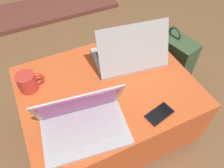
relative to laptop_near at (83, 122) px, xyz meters
name	(u,v)px	position (x,y,z in m)	size (l,w,h in m)	color
ground_plane	(108,124)	(0.19, 0.18, -0.44)	(14.00, 14.00, 0.00)	brown
ottoman	(108,107)	(0.19, 0.18, -0.24)	(0.88, 0.69, 0.39)	maroon
laptop_near	(83,122)	(0.00, 0.00, 0.00)	(0.39, 0.28, 0.23)	#B7B7BC
laptop_far	(130,54)	(0.38, 0.29, 0.00)	(0.41, 0.31, 0.25)	#B7B7BC
cell_phone	(159,114)	(0.34, -0.08, -0.04)	(0.14, 0.10, 0.01)	black
backpack	(169,60)	(0.75, 0.37, -0.25)	(0.25, 0.36, 0.47)	#385133
coffee_mug	(28,82)	(-0.17, 0.33, 0.00)	(0.13, 0.09, 0.09)	red
fireplace_hearth	(48,9)	(0.19, 1.70, -0.42)	(1.40, 0.50, 0.04)	brown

